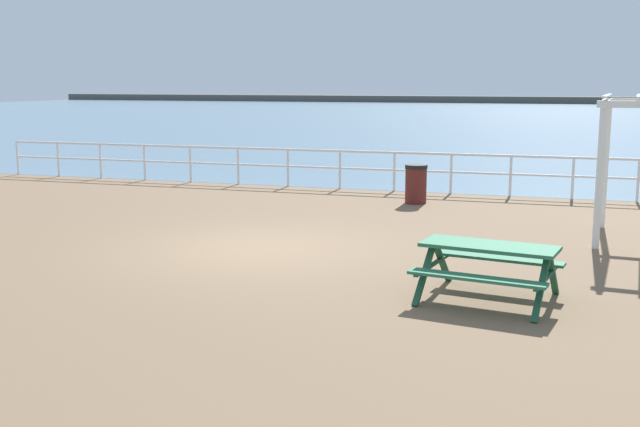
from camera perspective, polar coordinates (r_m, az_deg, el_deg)
name	(u,v)px	position (r m, az deg, el deg)	size (l,w,h in m)	color
ground_plane	(259,253)	(13.78, -4.54, -2.97)	(30.00, 24.00, 0.20)	brown
sea_band	(502,117)	(65.44, 13.41, 7.01)	(142.00, 90.00, 0.01)	slate
distant_shoreline	(528,103)	(108.33, 15.25, 7.96)	(142.00, 6.00, 1.80)	#4C4C47
seaward_railing	(367,163)	(20.93, 3.52, 3.76)	(23.07, 0.07, 1.08)	white
picnic_table_near_left	(489,258)	(10.61, 12.50, -3.28)	(2.02, 1.78, 0.80)	#286B47
litter_bin	(416,184)	(18.78, 7.17, 2.22)	(0.55, 0.55, 0.95)	#591E19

